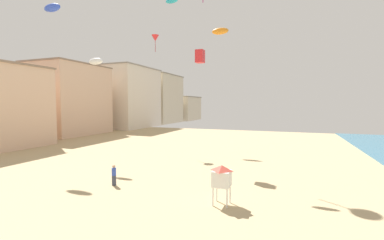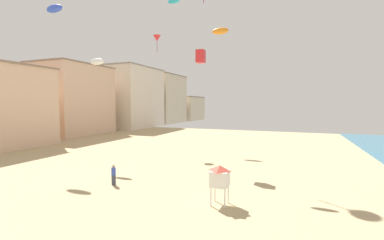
# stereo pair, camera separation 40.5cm
# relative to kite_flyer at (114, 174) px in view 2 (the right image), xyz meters

# --- Properties ---
(boardwalk_hotel_mid) EXTENTS (11.11, 14.66, 14.72)m
(boardwalk_hotel_mid) POSITION_rel_kite_flyer_xyz_m (-30.89, 25.39, 6.45)
(boardwalk_hotel_mid) COLOR beige
(boardwalk_hotel_mid) RESTS_ON ground
(boardwalk_hotel_far) EXTENTS (15.63, 17.17, 16.42)m
(boardwalk_hotel_far) POSITION_rel_kite_flyer_xyz_m (-30.89, 43.88, 7.30)
(boardwalk_hotel_far) COLOR silver
(boardwalk_hotel_far) RESTS_ON ground
(boardwalk_hotel_distant) EXTENTS (15.23, 16.29, 16.23)m
(boardwalk_hotel_distant) POSITION_rel_kite_flyer_xyz_m (-30.89, 61.98, 7.20)
(boardwalk_hotel_distant) COLOR beige
(boardwalk_hotel_distant) RESTS_ON ground
(boardwalk_hotel_furthest) EXTENTS (17.62, 15.40, 9.39)m
(boardwalk_hotel_furthest) POSITION_rel_kite_flyer_xyz_m (-30.89, 79.04, 3.78)
(boardwalk_hotel_furthest) COLOR beige
(boardwalk_hotel_furthest) RESTS_ON ground
(kite_flyer) EXTENTS (0.34, 0.34, 1.64)m
(kite_flyer) POSITION_rel_kite_flyer_xyz_m (0.00, 0.00, 0.00)
(kite_flyer) COLOR #383D4C
(kite_flyer) RESTS_ON ground
(lifeguard_stand) EXTENTS (1.10, 1.10, 2.55)m
(lifeguard_stand) POSITION_rel_kite_flyer_xyz_m (8.92, -0.75, 0.92)
(lifeguard_stand) COLOR white
(lifeguard_stand) RESTS_ON ground
(kite_cyan_parafoil) EXTENTS (2.22, 0.62, 0.87)m
(kite_cyan_parafoil) POSITION_rel_kite_flyer_xyz_m (-6.12, 23.78, 22.85)
(kite_cyan_parafoil) COLOR #2DB7CC
(kite_red_box) EXTENTS (0.85, 0.85, 1.33)m
(kite_red_box) POSITION_rel_kite_flyer_xyz_m (3.91, 9.43, 10.52)
(kite_red_box) COLOR red
(kite_white_parafoil) EXTENTS (1.85, 0.52, 0.72)m
(kite_white_parafoil) POSITION_rel_kite_flyer_xyz_m (-7.48, 6.80, 10.26)
(kite_white_parafoil) COLOR white
(kite_orange_parafoil) EXTENTS (1.54, 0.43, 0.60)m
(kite_orange_parafoil) POSITION_rel_kite_flyer_xyz_m (6.78, 6.76, 12.15)
(kite_orange_parafoil) COLOR orange
(kite_blue_parafoil) EXTENTS (2.34, 0.65, 0.91)m
(kite_blue_parafoil) POSITION_rel_kite_flyer_xyz_m (-12.21, 5.48, 16.26)
(kite_blue_parafoil) COLOR blue
(kite_red_delta) EXTENTS (1.06, 1.06, 2.40)m
(kite_red_delta) POSITION_rel_kite_flyer_xyz_m (-5.51, 16.89, 14.99)
(kite_red_delta) COLOR red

